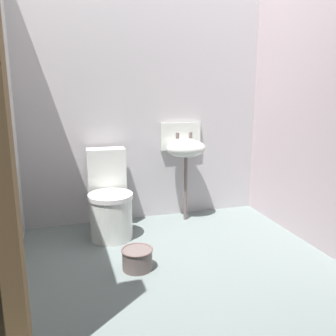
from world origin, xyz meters
TOP-DOWN VIEW (x-y plane):
  - ground_plane at (0.00, 0.00)m, footprint 2.82×2.44m
  - wall_back at (0.00, 1.07)m, footprint 2.82×0.10m
  - wall_right at (1.26, 0.10)m, footprint 0.10×2.24m
  - toilet_near_wall at (-0.44, 0.67)m, footprint 0.41×0.60m
  - sink at (0.36, 0.86)m, footprint 0.42×0.34m
  - bucket at (-0.33, -0.04)m, footprint 0.24×0.24m

SIDE VIEW (x-z plane):
  - ground_plane at x=0.00m, z-range -0.08..0.00m
  - bucket at x=-0.33m, z-range 0.00..0.17m
  - toilet_near_wall at x=-0.44m, z-range -0.07..0.71m
  - sink at x=0.36m, z-range 0.26..1.25m
  - wall_back at x=0.00m, z-range 0.00..2.42m
  - wall_right at x=1.26m, z-range 0.00..2.42m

